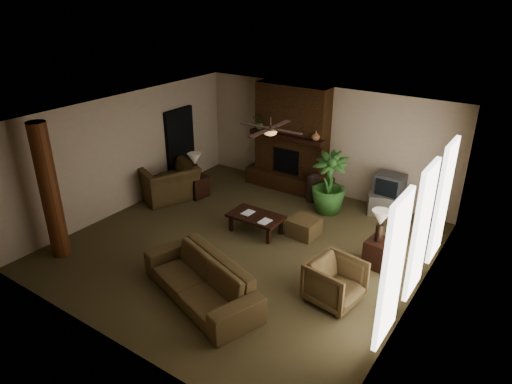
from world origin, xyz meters
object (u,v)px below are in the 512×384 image
Objects in this scene: armchair_left at (168,177)px; tv_stand at (386,204)px; lamp_left at (195,161)px; coffee_table at (256,217)px; floor_vase at (313,185)px; side_table_right at (379,253)px; log_column at (50,192)px; ottoman at (304,227)px; floor_plant at (328,195)px; sofa at (200,274)px; lamp_right at (381,220)px; armchair_right at (335,280)px; side_table_left at (196,186)px.

tv_stand is at bearing 138.17° from armchair_left.
coffee_table is at bearing -16.55° from lamp_left.
floor_vase reaches higher than side_table_right.
side_table_right is (0.69, -2.30, 0.03)m from tv_stand.
log_column is 4.31× the size of lamp_left.
side_table_right is at bearing -4.98° from lamp_left.
floor_plant is (-0.10, 1.37, 0.22)m from ottoman.
floor_vase is at bearing 142.03° from side_table_right.
sofa is at bearing -129.23° from side_table_right.
coffee_table is 2.00× the size of ottoman.
lamp_right is at bearing -41.18° from floor_plant.
armchair_left is at bearing -156.27° from floor_plant.
sofa is at bearing 129.94° from armchair_right.
armchair_right is at bearing -106.42° from tv_stand.
ottoman is at bearing -141.34° from tv_stand.
sofa is 3.28× the size of floor_vase.
floor_plant is 2.31× the size of lamp_left.
armchair_left is at bearing -137.20° from lamp_left.
log_column is 3.49m from sofa.
coffee_table is at bearing -152.86° from ottoman.
side_table_left and side_table_right have the same top height.
sofa is 2.97× the size of tv_stand.
lamp_left is at bearing -150.55° from floor_vase.
armchair_right is 1.46× the size of ottoman.
sofa reaches higher than floor_vase.
armchair_right is at bearing -22.24° from side_table_left.
coffee_table is 1.85× the size of lamp_left.
side_table_right is (2.76, 0.25, -0.10)m from coffee_table.
sofa reaches higher than side_table_left.
sofa is 4.59× the size of side_table_right.
side_table_left is 0.85× the size of lamp_right.
lamp_left is (-3.20, -1.16, 0.58)m from floor_plant.
side_table_right is 0.85× the size of lamp_right.
lamp_right is at bearing 5.19° from coffee_table.
side_table_right is (1.90, -1.61, -0.15)m from floor_plant.
log_column is at bearing -154.40° from tv_stand.
lamp_left is at bearing 155.68° from armchair_left.
tv_stand is at bearing 22.79° from lamp_left.
log_column reaches higher than sofa.
floor_plant is at bearing -29.56° from floor_vase.
lamp_right is at bearing -5.57° from side_table_left.
sofa is 5.27m from tv_stand.
tv_stand is (2.07, 2.56, -0.12)m from coffee_table.
lamp_left reaches higher than armchair_left.
tv_stand is at bearing 11.71° from floor_vase.
ottoman is at bearing -3.59° from lamp_left.
sofa is at bearing -94.35° from floor_plant.
coffee_table is 2.20m from floor_vase.
armchair_right is 1.59× the size of side_table_left.
sofa is 1.84× the size of armchair_left.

